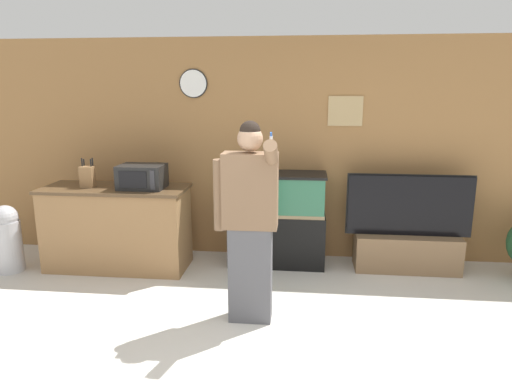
{
  "coord_description": "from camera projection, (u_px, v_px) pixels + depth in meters",
  "views": [
    {
      "loc": [
        0.27,
        -2.58,
        2.03
      ],
      "look_at": [
        -0.18,
        1.67,
        1.05
      ],
      "focal_mm": 32.0,
      "sensor_mm": 36.0,
      "label": 1
    }
  ],
  "objects": [
    {
      "name": "aquarium_on_stand",
      "position": [
        277.0,
        219.0,
        5.29
      ],
      "size": [
        1.11,
        0.48,
        1.08
      ],
      "color": "black",
      "rests_on": "ground_plane"
    },
    {
      "name": "wall_back_paneled",
      "position": [
        281.0,
        150.0,
        5.43
      ],
      "size": [
        10.0,
        0.08,
        2.6
      ],
      "color": "olive",
      "rests_on": "ground_plane"
    },
    {
      "name": "microwave",
      "position": [
        142.0,
        177.0,
        5.0
      ],
      "size": [
        0.49,
        0.36,
        0.26
      ],
      "color": "black",
      "rests_on": "counter_island"
    },
    {
      "name": "person_standing",
      "position": [
        249.0,
        220.0,
        3.9
      ],
      "size": [
        0.56,
        0.42,
        1.77
      ],
      "color": "#515156",
      "rests_on": "ground_plane"
    },
    {
      "name": "trash_bin",
      "position": [
        7.0,
        238.0,
        5.09
      ],
      "size": [
        0.3,
        0.3,
        0.76
      ],
      "color": "#B7B7BC",
      "rests_on": "ground_plane"
    },
    {
      "name": "tv_on_stand",
      "position": [
        407.0,
        242.0,
        5.15
      ],
      "size": [
        1.39,
        0.4,
        1.1
      ],
      "color": "brown",
      "rests_on": "ground_plane"
    },
    {
      "name": "knife_block",
      "position": [
        87.0,
        176.0,
        5.07
      ],
      "size": [
        0.15,
        0.11,
        0.33
      ],
      "color": "olive",
      "rests_on": "counter_island"
    },
    {
      "name": "counter_island",
      "position": [
        117.0,
        228.0,
        5.19
      ],
      "size": [
        1.62,
        0.65,
        0.95
      ],
      "color": "olive",
      "rests_on": "ground_plane"
    }
  ]
}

